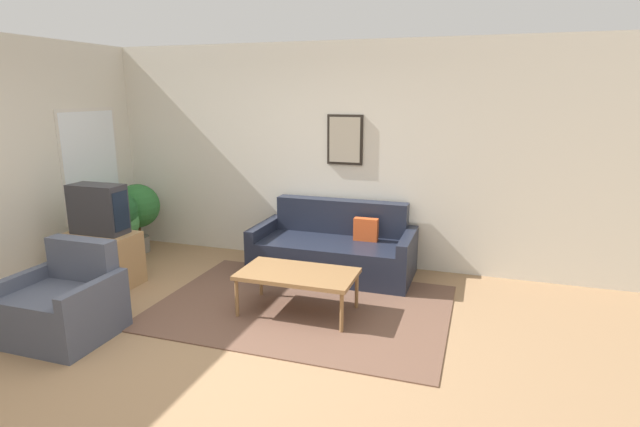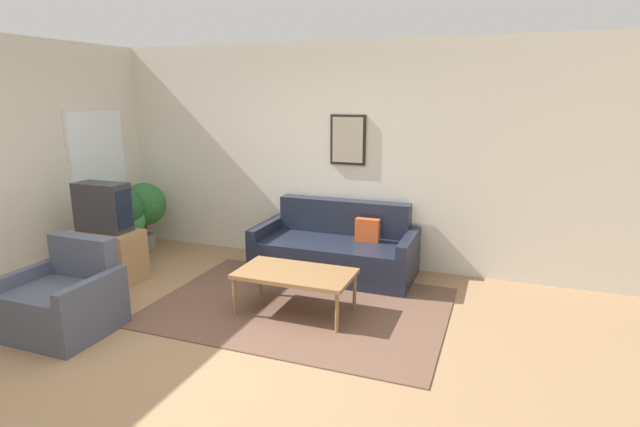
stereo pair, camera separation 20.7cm
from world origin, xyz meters
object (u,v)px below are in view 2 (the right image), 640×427
Objects in this scene: coffee_table at (295,275)px; potted_plant_tall at (121,212)px; tv at (103,207)px; armchair at (65,301)px; couch at (336,250)px.

potted_plant_tall is (-2.71, 0.70, 0.24)m from coffee_table.
tv reaches higher than coffee_table.
armchair is at bearing -62.61° from potted_plant_tall.
coffee_table is 1.32× the size of armchair.
tv is at bearing -60.69° from potted_plant_tall.
tv reaches higher than potted_plant_tall.
potted_plant_tall is (-0.37, 0.65, -0.23)m from tv.
coffee_table is 1.18× the size of potted_plant_tall.
tv is 0.79m from potted_plant_tall.
potted_plant_tall is (-2.73, -0.49, 0.34)m from couch.
tv is (-2.36, -1.14, 0.58)m from couch.
coffee_table is at bearing 30.58° from armchair.
couch is 2.90m from armchair.
coffee_table is 2.09m from armchair.
couch is at bearing 25.88° from tv.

